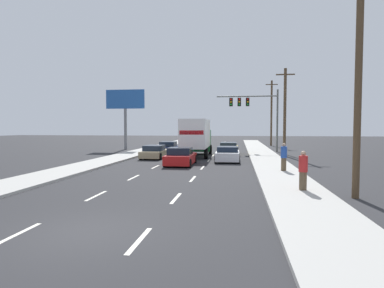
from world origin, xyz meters
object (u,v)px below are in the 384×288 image
(utility_pole_mid, at_px, (285,111))
(pedestrian_near_corner, at_px, (303,171))
(car_navy, at_px, (168,148))
(roadside_billboard, at_px, (125,106))
(car_white, at_px, (228,154))
(car_red, at_px, (181,157))
(box_truck, at_px, (197,136))
(pedestrian_mid_block, at_px, (284,157))
(car_yellow, at_px, (229,149))
(traffic_signal_mast, at_px, (250,106))
(utility_pole_far, at_px, (271,112))
(utility_pole_near, at_px, (358,85))
(car_tan, at_px, (155,152))

(utility_pole_mid, bearing_deg, pedestrian_near_corner, -95.25)
(utility_pole_mid, bearing_deg, car_navy, 170.02)
(roadside_billboard, bearing_deg, car_white, -43.90)
(car_navy, distance_m, car_red, 11.78)
(box_truck, bearing_deg, pedestrian_mid_block, -56.96)
(car_red, bearing_deg, car_yellow, 72.28)
(utility_pole_mid, bearing_deg, traffic_signal_mast, 122.38)
(car_yellow, xyz_separation_m, utility_pole_far, (5.91, 16.44, 4.45))
(utility_pole_far, height_order, pedestrian_mid_block, utility_pole_far)
(utility_pole_far, relative_size, roadside_billboard, 1.30)
(utility_pole_near, xyz_separation_m, pedestrian_near_corner, (-1.91, 0.78, -3.54))
(box_truck, bearing_deg, utility_pole_far, 65.41)
(car_navy, distance_m, utility_pole_far, 20.41)
(box_truck, relative_size, car_white, 1.93)
(pedestrian_mid_block, bearing_deg, car_yellow, 105.74)
(car_tan, height_order, traffic_signal_mast, traffic_signal_mast)
(car_yellow, distance_m, utility_pole_mid, 6.80)
(car_yellow, bearing_deg, box_truck, -134.66)
(car_navy, distance_m, car_tan, 6.18)
(car_tan, xyz_separation_m, box_truck, (3.59, 2.16, 1.47))
(box_truck, relative_size, utility_pole_mid, 0.94)
(pedestrian_near_corner, bearing_deg, pedestrian_mid_block, 89.77)
(car_yellow, relative_size, pedestrian_near_corner, 2.71)
(pedestrian_mid_block, bearing_deg, car_white, 119.89)
(car_tan, relative_size, car_red, 1.15)
(utility_pole_near, bearing_deg, car_red, 131.05)
(car_tan, distance_m, roadside_billboard, 13.73)
(car_navy, bearing_deg, utility_pole_near, -60.29)
(utility_pole_far, bearing_deg, car_white, -103.85)
(car_tan, relative_size, pedestrian_near_corner, 2.70)
(utility_pole_mid, bearing_deg, utility_pole_near, -89.44)
(car_navy, xyz_separation_m, utility_pole_far, (12.56, 15.46, 4.47))
(roadside_billboard, xyz_separation_m, pedestrian_near_corner, (17.00, -25.60, -4.54))
(car_yellow, xyz_separation_m, car_white, (0.11, -7.09, -0.01))
(utility_pole_mid, xyz_separation_m, roadside_billboard, (-18.71, 6.91, 1.11))
(traffic_signal_mast, distance_m, utility_pole_near, 24.84)
(utility_pole_mid, distance_m, roadside_billboard, 19.98)
(box_truck, height_order, car_red, box_truck)
(car_tan, relative_size, utility_pole_near, 0.52)
(car_white, relative_size, pedestrian_near_corner, 2.46)
(car_red, height_order, utility_pole_near, utility_pole_near)
(car_navy, distance_m, car_yellow, 6.72)
(car_tan, bearing_deg, car_navy, 90.51)
(pedestrian_near_corner, relative_size, pedestrian_mid_block, 0.98)
(utility_pole_mid, height_order, pedestrian_mid_block, utility_pole_mid)
(pedestrian_near_corner, height_order, pedestrian_mid_block, pedestrian_mid_block)
(traffic_signal_mast, distance_m, roadside_billboard, 15.58)
(pedestrian_near_corner, bearing_deg, car_red, 126.59)
(utility_pole_near, bearing_deg, car_tan, 128.50)
(pedestrian_near_corner, bearing_deg, roadside_billboard, 123.59)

